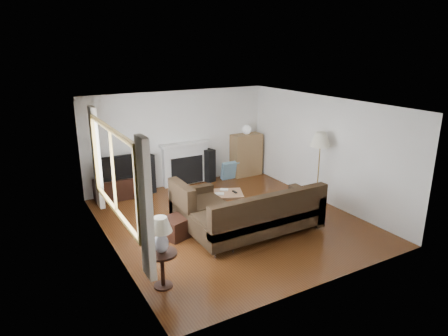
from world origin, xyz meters
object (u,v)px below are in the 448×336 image
coffee_table (218,202)px  sectional_sofa (259,213)px  side_table (163,270)px  tv_stand (116,189)px  floor_lamp (318,170)px  bookshelf (246,155)px

coffee_table → sectional_sofa: bearing=-61.3°
sectional_sofa → side_table: bearing=-161.8°
tv_stand → floor_lamp: floor_lamp is taller
tv_stand → sectional_sofa: size_ratio=0.37×
bookshelf → coffee_table: 2.78m
bookshelf → sectional_sofa: bookshelf is taller
bookshelf → coffee_table: (-1.98, -1.91, -0.38)m
bookshelf → floor_lamp: size_ratio=0.69×
sectional_sofa → side_table: 2.43m
bookshelf → floor_lamp: bearing=-85.7°
floor_lamp → coffee_table: bearing=159.3°
tv_stand → side_table: size_ratio=1.73×
tv_stand → sectional_sofa: (1.92, -3.31, 0.20)m
side_table → tv_stand: bearing=84.7°
sectional_sofa → floor_lamp: bearing=16.3°
tv_stand → coffee_table: (1.78, -1.89, -0.04)m
tv_stand → coffee_table: size_ratio=0.93×
bookshelf → floor_lamp: (0.21, -2.74, 0.27)m
tv_stand → side_table: (-0.38, -4.06, 0.04)m
coffee_table → side_table: bearing=-111.8°
bookshelf → coffee_table: size_ratio=1.08×
tv_stand → coffee_table: 2.59m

